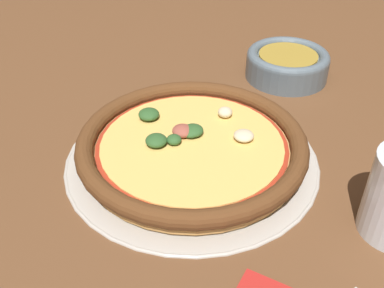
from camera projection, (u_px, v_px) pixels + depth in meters
name	position (u px, v px, depth m)	size (l,w,h in m)	color
ground_plane	(192.00, 159.00, 0.63)	(3.00, 3.00, 0.00)	brown
pizza_tray	(192.00, 157.00, 0.62)	(0.35, 0.35, 0.01)	#B7B2A8
pizza	(192.00, 145.00, 0.61)	(0.31, 0.31, 0.03)	tan
bowl_near	(287.00, 63.00, 0.80)	(0.15, 0.15, 0.05)	slate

